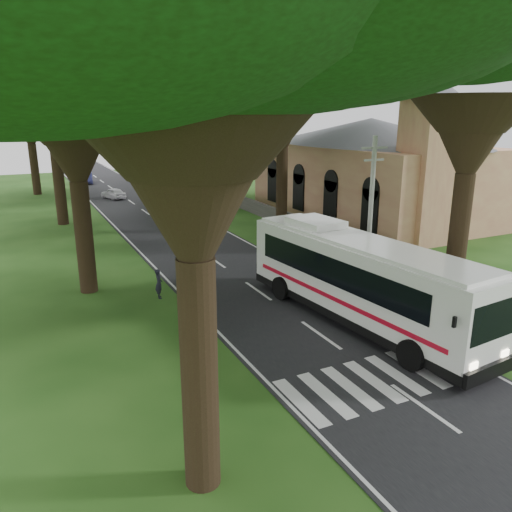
# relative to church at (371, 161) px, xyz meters

# --- Properties ---
(ground) EXTENTS (140.00, 140.00, 0.00)m
(ground) POSITION_rel_church_xyz_m (-17.86, -21.55, -4.91)
(ground) COLOR #1F4614
(ground) RESTS_ON ground
(road) EXTENTS (8.00, 120.00, 0.04)m
(road) POSITION_rel_church_xyz_m (-17.86, 3.45, -4.90)
(road) COLOR black
(road) RESTS_ON ground
(crosswalk) EXTENTS (8.00, 3.00, 0.01)m
(crosswalk) POSITION_rel_church_xyz_m (-17.86, -23.55, -4.91)
(crosswalk) COLOR silver
(crosswalk) RESTS_ON ground
(property_wall) EXTENTS (0.35, 50.00, 1.20)m
(property_wall) POSITION_rel_church_xyz_m (-8.86, 2.45, -4.31)
(property_wall) COLOR #383533
(property_wall) RESTS_ON ground
(church) EXTENTS (14.00, 24.00, 11.60)m
(church) POSITION_rel_church_xyz_m (0.00, 0.00, 0.00)
(church) COLOR tan
(church) RESTS_ON ground
(pole_near) EXTENTS (1.60, 0.24, 8.00)m
(pole_near) POSITION_rel_church_xyz_m (-12.36, -15.55, -0.73)
(pole_near) COLOR gray
(pole_near) RESTS_ON ground
(pole_mid) EXTENTS (1.60, 0.24, 8.00)m
(pole_mid) POSITION_rel_church_xyz_m (-12.36, 4.45, -0.73)
(pole_mid) COLOR gray
(pole_mid) RESTS_ON ground
(pole_far) EXTENTS (1.60, 0.24, 8.00)m
(pole_far) POSITION_rel_church_xyz_m (-12.36, 24.45, -0.73)
(pole_far) COLOR gray
(pole_far) RESTS_ON ground
(tree_l_mida) EXTENTS (16.07, 16.07, 15.24)m
(tree_l_mida) POSITION_rel_church_xyz_m (-25.86, -9.55, 6.84)
(tree_l_mida) COLOR black
(tree_l_mida) RESTS_ON ground
(tree_l_midb) EXTENTS (15.26, 15.26, 15.68)m
(tree_l_midb) POSITION_rel_church_xyz_m (-25.36, 8.45, 7.42)
(tree_l_midb) COLOR black
(tree_l_midb) RESTS_ON ground
(tree_l_far) EXTENTS (13.78, 13.78, 14.50)m
(tree_l_far) POSITION_rel_church_xyz_m (-26.36, 26.45, 6.53)
(tree_l_far) COLOR black
(tree_l_far) RESTS_ON ground
(tree_r_near) EXTENTS (13.89, 13.89, 16.24)m
(tree_r_near) POSITION_rel_church_xyz_m (-10.36, -19.55, 8.21)
(tree_r_near) COLOR black
(tree_r_near) RESTS_ON ground
(tree_r_mida) EXTENTS (15.78, 15.78, 16.69)m
(tree_r_mida) POSITION_rel_church_xyz_m (-9.86, -1.55, 8.32)
(tree_r_mida) COLOR black
(tree_r_mida) RESTS_ON ground
(tree_r_midb) EXTENTS (16.07, 16.07, 15.52)m
(tree_r_midb) POSITION_rel_church_xyz_m (-10.36, 16.45, 7.11)
(tree_r_midb) COLOR black
(tree_r_midb) RESTS_ON ground
(tree_r_far) EXTENTS (13.04, 13.04, 14.23)m
(tree_r_far) POSITION_rel_church_xyz_m (-9.36, 34.45, 6.39)
(tree_r_far) COLOR black
(tree_r_far) RESTS_ON ground
(coach_bus) EXTENTS (3.98, 13.18, 3.83)m
(coach_bus) POSITION_rel_church_xyz_m (-15.59, -18.98, -2.85)
(coach_bus) COLOR white
(coach_bus) RESTS_ON ground
(distant_car_a) EXTENTS (2.45, 3.76, 1.19)m
(distant_car_a) POSITION_rel_church_xyz_m (-19.12, 19.37, -4.28)
(distant_car_a) COLOR silver
(distant_car_a) RESTS_ON road
(distant_car_b) EXTENTS (1.94, 4.24, 1.35)m
(distant_car_b) POSITION_rel_church_xyz_m (-19.93, 33.36, -4.21)
(distant_car_b) COLOR navy
(distant_car_b) RESTS_ON road
(pedestrian) EXTENTS (0.43, 0.60, 1.53)m
(pedestrian) POSITION_rel_church_xyz_m (-22.79, -12.17, -4.14)
(pedestrian) COLOR black
(pedestrian) RESTS_ON ground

